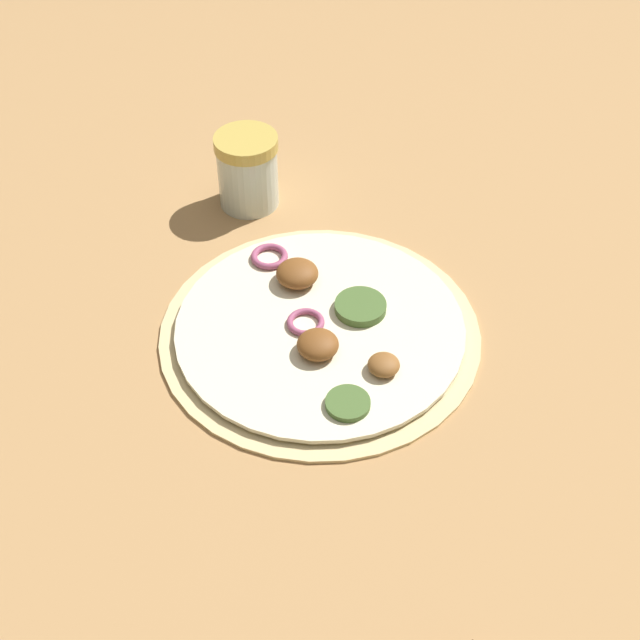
# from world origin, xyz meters

# --- Properties ---
(ground_plane) EXTENTS (3.00, 3.00, 0.00)m
(ground_plane) POSITION_xyz_m (0.00, 0.00, 0.00)
(ground_plane) COLOR tan
(pizza) EXTENTS (0.27, 0.27, 0.03)m
(pizza) POSITION_xyz_m (-0.00, -0.00, 0.01)
(pizza) COLOR beige
(pizza) RESTS_ON ground_plane
(spice_jar) EXTENTS (0.06, 0.06, 0.07)m
(spice_jar) POSITION_xyz_m (0.08, -0.18, 0.04)
(spice_jar) COLOR silver
(spice_jar) RESTS_ON ground_plane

